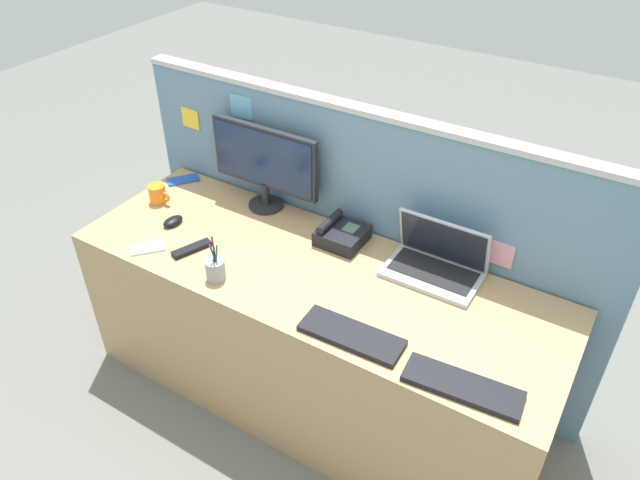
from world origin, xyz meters
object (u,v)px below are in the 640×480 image
object	(u,v)px
desk_phone	(342,234)
coffee_mug	(158,194)
cell_phone_blue_case	(183,180)
laptop	(437,260)
keyboard_main	(351,335)
cell_phone_white_slab	(148,248)
desktop_monitor	(265,162)
computer_mouse_right_hand	(173,221)
tv_remote	(192,249)
pen_cup	(215,269)
keyboard_spare	(463,386)

from	to	relation	value
desk_phone	coffee_mug	xyz separation A→B (m)	(-0.89, -0.18, 0.01)
cell_phone_blue_case	laptop	bearing A→B (deg)	36.76
keyboard_main	cell_phone_white_slab	distance (m)	0.99
desktop_monitor	computer_mouse_right_hand	world-z (taller)	desktop_monitor
keyboard_main	computer_mouse_right_hand	bearing A→B (deg)	167.07
keyboard_main	tv_remote	size ratio (longest dim) A/B	2.20
desktop_monitor	cell_phone_white_slab	world-z (taller)	desktop_monitor
laptop	computer_mouse_right_hand	world-z (taller)	laptop
tv_remote	coffee_mug	world-z (taller)	coffee_mug
desktop_monitor	coffee_mug	xyz separation A→B (m)	(-0.45, -0.24, -0.19)
computer_mouse_right_hand	laptop	bearing A→B (deg)	20.59
pen_cup	desk_phone	bearing A→B (deg)	57.89
desk_phone	coffee_mug	distance (m)	0.91
cell_phone_white_slab	tv_remote	size ratio (longest dim) A/B	0.84
laptop	tv_remote	distance (m)	1.01
laptop	tv_remote	size ratio (longest dim) A/B	2.20
laptop	pen_cup	world-z (taller)	laptop
tv_remote	coffee_mug	bearing A→B (deg)	172.94
desk_phone	keyboard_spare	world-z (taller)	desk_phone
pen_cup	coffee_mug	distance (m)	0.66
cell_phone_blue_case	coffee_mug	size ratio (longest dim) A/B	1.34
desktop_monitor	cell_phone_blue_case	distance (m)	0.54
tv_remote	desk_phone	bearing A→B (deg)	58.89
computer_mouse_right_hand	desktop_monitor	bearing A→B (deg)	58.09
computer_mouse_right_hand	keyboard_spare	bearing A→B (deg)	-2.63
desktop_monitor	computer_mouse_right_hand	xyz separation A→B (m)	(-0.27, -0.35, -0.21)
desk_phone	cell_phone_blue_case	xyz separation A→B (m)	(-0.93, 0.03, -0.03)
desk_phone	pen_cup	size ratio (longest dim) A/B	1.04
cell_phone_white_slab	desktop_monitor	bearing A→B (deg)	108.10
laptop	cell_phone_white_slab	world-z (taller)	laptop
desk_phone	keyboard_main	xyz separation A→B (m)	(0.32, -0.48, -0.03)
tv_remote	pen_cup	bearing A→B (deg)	-1.89
desktop_monitor	pen_cup	world-z (taller)	desktop_monitor
tv_remote	coffee_mug	distance (m)	0.44
keyboard_spare	desk_phone	bearing A→B (deg)	141.21
keyboard_main	keyboard_spare	xyz separation A→B (m)	(0.42, -0.01, 0.00)
pen_cup	computer_mouse_right_hand	bearing A→B (deg)	154.67
cell_phone_white_slab	cell_phone_blue_case	size ratio (longest dim) A/B	0.92
desktop_monitor	keyboard_main	size ratio (longest dim) A/B	1.45
desk_phone	coffee_mug	size ratio (longest dim) A/B	1.63
keyboard_main	pen_cup	bearing A→B (deg)	177.65
pen_cup	cell_phone_white_slab	distance (m)	0.38
keyboard_spare	tv_remote	bearing A→B (deg)	170.33
desktop_monitor	cell_phone_blue_case	xyz separation A→B (m)	(-0.49, -0.04, -0.23)
pen_cup	desktop_monitor	bearing A→B (deg)	104.65
computer_mouse_right_hand	cell_phone_white_slab	world-z (taller)	computer_mouse_right_hand
laptop	desk_phone	bearing A→B (deg)	-177.39
pen_cup	laptop	bearing A→B (deg)	34.48
desk_phone	keyboard_spare	size ratio (longest dim) A/B	0.49
cell_phone_blue_case	keyboard_main	bearing A→B (deg)	14.97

